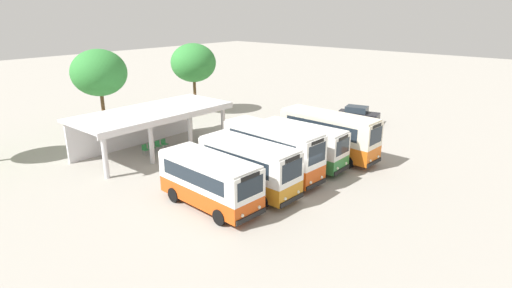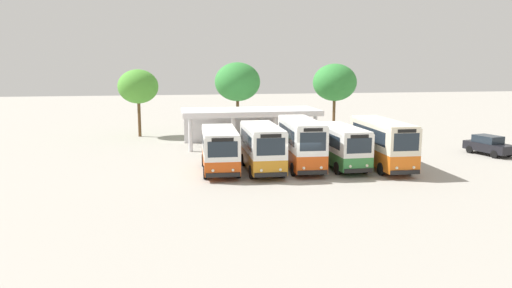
{
  "view_description": "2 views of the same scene",
  "coord_description": "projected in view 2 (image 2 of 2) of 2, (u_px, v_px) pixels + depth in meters",
  "views": [
    {
      "loc": [
        -19.92,
        -13.67,
        11.06
      ],
      "look_at": [
        1.43,
        4.72,
        1.82
      ],
      "focal_mm": 29.13,
      "sensor_mm": 36.0,
      "label": 1
    },
    {
      "loc": [
        -8.4,
        -30.79,
        7.56
      ],
      "look_at": [
        -2.13,
        4.19,
        1.67
      ],
      "focal_mm": 34.12,
      "sensor_mm": 36.0,
      "label": 2
    }
  ],
  "objects": [
    {
      "name": "city_bus_second_in_row",
      "position": [
        262.0,
        146.0,
        34.21
      ],
      "size": [
        2.49,
        6.88,
        3.27
      ],
      "color": "black",
      "rests_on": "ground"
    },
    {
      "name": "city_bus_fourth_amber",
      "position": [
        341.0,
        145.0,
        35.42
      ],
      "size": [
        2.3,
        6.86,
        3.06
      ],
      "color": "black",
      "rests_on": "ground"
    },
    {
      "name": "roadside_tree_east_of_canopy",
      "position": [
        335.0,
        82.0,
        53.34
      ],
      "size": [
        4.79,
        4.79,
        7.57
      ],
      "color": "brown",
      "rests_on": "ground"
    },
    {
      "name": "city_bus_fifth_blue",
      "position": [
        382.0,
        142.0,
        35.43
      ],
      "size": [
        2.41,
        7.98,
        3.5
      ],
      "color": "black",
      "rests_on": "ground"
    },
    {
      "name": "ground_plane",
      "position": [
        298.0,
        178.0,
        32.6
      ],
      "size": [
        180.0,
        180.0,
        0.0
      ],
      "primitive_type": "plane",
      "color": "#A39E93"
    },
    {
      "name": "terminal_canopy",
      "position": [
        249.0,
        117.0,
        45.6
      ],
      "size": [
        12.52,
        5.56,
        3.4
      ],
      "color": "silver",
      "rests_on": "ground"
    },
    {
      "name": "waiting_chair_second_from_end",
      "position": [
        245.0,
        140.0,
        45.06
      ],
      "size": [
        0.46,
        0.46,
        0.86
      ],
      "color": "slate",
      "rests_on": "ground"
    },
    {
      "name": "parked_car_flank",
      "position": [
        489.0,
        145.0,
        40.65
      ],
      "size": [
        2.65,
        4.34,
        1.62
      ],
      "color": "black",
      "rests_on": "ground"
    },
    {
      "name": "waiting_chair_end_by_column",
      "position": [
        238.0,
        141.0,
        44.9
      ],
      "size": [
        0.46,
        0.46,
        0.86
      ],
      "color": "slate",
      "rests_on": "ground"
    },
    {
      "name": "waiting_chair_fourth_seat",
      "position": [
        258.0,
        140.0,
        45.25
      ],
      "size": [
        0.46,
        0.46,
        0.86
      ],
      "color": "slate",
      "rests_on": "ground"
    },
    {
      "name": "roadside_tree_west_of_canopy",
      "position": [
        138.0,
        87.0,
        50.2
      ],
      "size": [
        4.14,
        4.14,
        6.99
      ],
      "color": "brown",
      "rests_on": "ground"
    },
    {
      "name": "roadside_tree_behind_canopy",
      "position": [
        237.0,
        82.0,
        51.63
      ],
      "size": [
        4.83,
        4.83,
        7.71
      ],
      "color": "brown",
      "rests_on": "ground"
    },
    {
      "name": "city_bus_middle_cream",
      "position": [
        301.0,
        142.0,
        35.18
      ],
      "size": [
        2.53,
        7.57,
        3.57
      ],
      "color": "black",
      "rests_on": "ground"
    },
    {
      "name": "city_bus_nearest_orange",
      "position": [
        220.0,
        148.0,
        34.1
      ],
      "size": [
        2.67,
        6.76,
        3.04
      ],
      "color": "black",
      "rests_on": "ground"
    },
    {
      "name": "waiting_chair_middle_seat",
      "position": [
        252.0,
        140.0,
        45.12
      ],
      "size": [
        0.46,
        0.46,
        0.86
      ],
      "color": "slate",
      "rests_on": "ground"
    }
  ]
}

